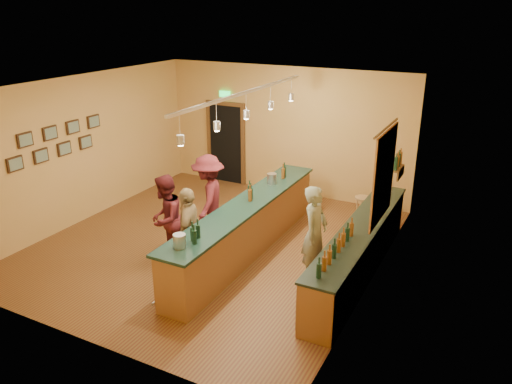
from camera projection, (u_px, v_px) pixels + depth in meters
The scene contains 18 objects.
floor at pixel (213, 244), 10.17m from camera, with size 7.00×7.00×0.00m, color #5D2A1A.
ceiling at pixel (207, 86), 9.04m from camera, with size 6.50×7.00×0.02m, color silver.
wall_back at pixel (285, 131), 12.51m from camera, with size 6.50×0.02×3.20m, color tan.
wall_front at pixel (71, 241), 6.69m from camera, with size 6.50×0.02×3.20m, color tan.
wall_left at pixel (85, 148), 11.00m from camera, with size 0.02×7.00×3.20m, color tan.
wall_right at pixel (378, 197), 8.21m from camera, with size 0.02×7.00×3.20m, color tan.
doorway at pixel (226, 141), 13.39m from camera, with size 1.15×0.09×2.48m.
tapestry at pixel (384, 176), 8.46m from camera, with size 0.03×1.40×1.60m, color maroon.
bottle_shelf at pixel (399, 163), 9.80m from camera, with size 0.17×0.55×0.54m.
picture_grid at pixel (58, 141), 10.23m from camera, with size 0.06×2.20×0.70m, color #382111, non-canonical shape.
back_counter at pixel (359, 250), 8.87m from camera, with size 0.60×4.55×1.27m.
tasting_bar at pixel (247, 224), 9.61m from camera, with size 0.74×5.10×1.38m.
pendant_track at pixel (246, 101), 8.78m from camera, with size 0.11×4.60×0.50m.
bartender at pixel (315, 233), 8.68m from camera, with size 0.62×0.41×1.71m, color gray.
customer_a at pixel (166, 219), 9.26m from camera, with size 0.82×0.64×1.69m, color #59191E.
customer_b at pixel (189, 231), 8.83m from camera, with size 0.96×0.40×1.63m, color #997A51.
customer_c at pixel (209, 198), 10.10m from camera, with size 1.16×0.67×1.80m, color #59191E.
bar_stool at pixel (362, 203), 10.76m from camera, with size 0.34×0.34×0.70m.
Camera 1 is at (4.97, -7.72, 4.59)m, focal length 35.00 mm.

